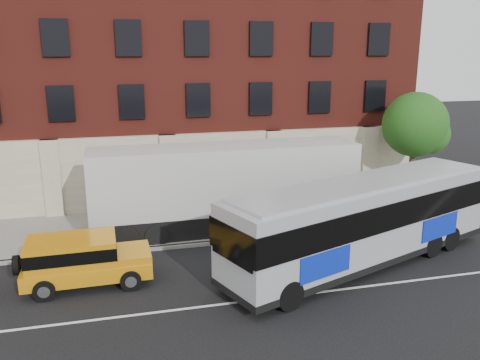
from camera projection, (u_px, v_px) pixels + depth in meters
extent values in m
plane|color=black|center=(210.00, 313.00, 16.79)|extent=(120.00, 120.00, 0.00)
cube|color=gray|center=(176.00, 224.00, 25.21)|extent=(60.00, 6.00, 0.15)
cube|color=gray|center=(184.00, 246.00, 22.40)|extent=(60.00, 0.25, 0.15)
cube|color=silver|center=(207.00, 306.00, 17.25)|extent=(60.00, 0.12, 0.01)
cube|color=maroon|center=(156.00, 65.00, 30.80)|extent=(30.00, 10.00, 15.00)
cube|color=beige|center=(168.00, 171.00, 27.36)|extent=(30.00, 0.35, 4.00)
cube|color=beige|center=(52.00, 178.00, 25.84)|extent=(0.90, 0.55, 4.00)
cube|color=beige|center=(169.00, 171.00, 27.26)|extent=(0.90, 0.55, 4.00)
cube|color=beige|center=(273.00, 165.00, 28.69)|extent=(0.90, 0.55, 4.00)
cube|color=beige|center=(368.00, 160.00, 30.11)|extent=(0.90, 0.55, 4.00)
cube|color=black|center=(61.00, 103.00, 25.22)|extent=(1.30, 0.20, 1.80)
cube|color=black|center=(132.00, 102.00, 26.05)|extent=(1.30, 0.20, 1.80)
cube|color=black|center=(198.00, 100.00, 26.88)|extent=(1.30, 0.20, 1.80)
cube|color=black|center=(261.00, 99.00, 27.71)|extent=(1.30, 0.20, 1.80)
cube|color=black|center=(319.00, 97.00, 28.54)|extent=(1.30, 0.20, 1.80)
cube|color=black|center=(375.00, 96.00, 29.37)|extent=(1.30, 0.20, 1.80)
cube|color=black|center=(55.00, 38.00, 24.41)|extent=(1.30, 0.20, 1.80)
cube|color=black|center=(128.00, 38.00, 25.24)|extent=(1.30, 0.20, 1.80)
cube|color=black|center=(197.00, 38.00, 26.07)|extent=(1.30, 0.20, 1.80)
cube|color=black|center=(261.00, 39.00, 26.90)|extent=(1.30, 0.20, 1.80)
cube|color=black|center=(322.00, 39.00, 27.73)|extent=(1.30, 0.20, 1.80)
cube|color=black|center=(379.00, 39.00, 28.56)|extent=(1.30, 0.20, 1.80)
cube|color=black|center=(83.00, 183.00, 26.32)|extent=(2.60, 0.15, 2.80)
cube|color=black|center=(196.00, 177.00, 27.75)|extent=(2.60, 0.15, 2.80)
cube|color=black|center=(298.00, 170.00, 29.17)|extent=(2.60, 0.15, 2.80)
cylinder|color=#37291B|center=(411.00, 175.00, 28.48)|extent=(0.32, 0.32, 3.00)
sphere|color=#163F12|center=(415.00, 125.00, 27.75)|extent=(3.60, 3.60, 3.60)
sphere|color=#163F12|center=(430.00, 134.00, 27.67)|extent=(2.20, 2.20, 2.20)
sphere|color=#163F12|center=(401.00, 131.00, 28.09)|extent=(2.00, 2.00, 2.00)
cube|color=#989BA1|center=(364.00, 220.00, 20.24)|extent=(12.97, 7.04, 3.05)
cube|color=black|center=(362.00, 252.00, 20.60)|extent=(13.04, 7.11, 0.27)
cube|color=#989BA1|center=(366.00, 182.00, 19.84)|extent=(12.26, 6.52, 0.13)
cube|color=black|center=(365.00, 208.00, 20.11)|extent=(13.09, 7.15, 1.07)
cube|color=#0B24B2|center=(326.00, 264.00, 17.40)|extent=(2.22, 0.87, 0.96)
cube|color=#0B24B2|center=(388.00, 210.00, 23.25)|extent=(2.22, 0.87, 0.96)
cylinder|color=black|center=(289.00, 295.00, 16.90)|extent=(1.12, 0.68, 1.07)
cylinder|color=black|center=(247.00, 270.00, 18.82)|extent=(1.12, 0.68, 1.07)
cylinder|color=black|center=(432.00, 245.00, 21.28)|extent=(1.12, 0.68, 1.07)
cylinder|color=black|center=(386.00, 229.00, 23.20)|extent=(1.12, 0.68, 1.07)
cylinder|color=black|center=(449.00, 238.00, 21.99)|extent=(1.12, 0.68, 1.07)
cylinder|color=black|center=(404.00, 223.00, 23.91)|extent=(1.12, 0.68, 1.07)
cube|color=orange|center=(88.00, 269.00, 18.74)|extent=(4.66, 2.03, 0.58)
cube|color=orange|center=(72.00, 251.00, 18.41)|extent=(3.22, 1.96, 0.96)
cube|color=black|center=(72.00, 250.00, 18.40)|extent=(3.26, 2.00, 0.48)
cube|color=orange|center=(131.00, 253.00, 19.05)|extent=(1.49, 1.86, 0.29)
cube|color=black|center=(151.00, 261.00, 19.34)|extent=(0.09, 1.54, 0.53)
cylinder|color=black|center=(16.00, 265.00, 18.00)|extent=(0.23, 0.74, 0.73)
cylinder|color=black|center=(131.00, 281.00, 18.31)|extent=(0.78, 0.29, 0.77)
cylinder|color=silver|center=(131.00, 281.00, 18.31)|extent=(0.43, 0.30, 0.42)
cylinder|color=black|center=(128.00, 260.00, 20.07)|extent=(0.78, 0.29, 0.77)
cylinder|color=silver|center=(128.00, 260.00, 20.07)|extent=(0.43, 0.30, 0.42)
cylinder|color=black|center=(44.00, 291.00, 17.54)|extent=(0.78, 0.29, 0.77)
cylinder|color=silver|center=(44.00, 291.00, 17.54)|extent=(0.43, 0.30, 0.42)
cylinder|color=black|center=(49.00, 269.00, 19.30)|extent=(0.78, 0.29, 0.77)
cylinder|color=silver|center=(49.00, 269.00, 19.30)|extent=(0.43, 0.30, 0.42)
cube|color=black|center=(226.00, 219.00, 24.31)|extent=(12.70, 2.61, 1.16)
cube|color=beige|center=(226.00, 177.00, 23.78)|extent=(12.70, 2.66, 3.07)
cylinder|color=black|center=(127.00, 238.00, 22.03)|extent=(1.06, 0.30, 1.06)
cylinder|color=black|center=(125.00, 221.00, 24.30)|extent=(1.06, 0.30, 1.06)
cylinder|color=black|center=(156.00, 236.00, 22.34)|extent=(1.06, 0.30, 1.06)
cylinder|color=black|center=(152.00, 218.00, 24.61)|extent=(1.06, 0.30, 1.06)
cylinder|color=black|center=(303.00, 222.00, 24.03)|extent=(1.06, 0.30, 1.06)
cylinder|color=black|center=(286.00, 208.00, 26.31)|extent=(1.06, 0.30, 1.06)
cylinder|color=black|center=(327.00, 220.00, 24.34)|extent=(1.06, 0.30, 1.06)
cylinder|color=black|center=(308.00, 206.00, 26.62)|extent=(1.06, 0.30, 1.06)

